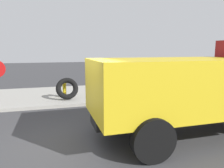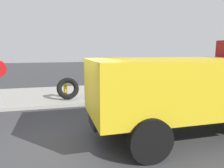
{
  "view_description": "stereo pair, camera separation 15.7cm",
  "coord_description": "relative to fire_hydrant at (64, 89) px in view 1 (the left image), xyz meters",
  "views": [
    {
      "loc": [
        -0.36,
        -5.73,
        2.67
      ],
      "look_at": [
        2.09,
        2.78,
        1.22
      ],
      "focal_mm": 33.88,
      "sensor_mm": 36.0,
      "label": 1
    },
    {
      "loc": [
        -0.21,
        -5.77,
        2.67
      ],
      "look_at": [
        2.09,
        2.78,
        1.22
      ],
      "focal_mm": 33.88,
      "sensor_mm": 36.0,
      "label": 2
    }
  ],
  "objects": [
    {
      "name": "sidewalk_curb",
      "position": [
        -0.26,
        0.95,
        -0.53
      ],
      "size": [
        36.0,
        5.0,
        0.15
      ],
      "primitive_type": "cube",
      "color": "#99968E",
      "rests_on": "ground"
    },
    {
      "name": "loose_tire",
      "position": [
        0.1,
        -0.55,
        0.11
      ],
      "size": [
        1.12,
        0.69,
        1.13
      ],
      "primitive_type": "torus",
      "rotation": [
        1.16,
        0.0,
        0.0
      ],
      "color": "black",
      "rests_on": "sidewalk_curb"
    },
    {
      "name": "fire_hydrant",
      "position": [
        0.0,
        0.0,
        0.0
      ],
      "size": [
        0.21,
        0.48,
        0.86
      ],
      "color": "yellow",
      "rests_on": "sidewalk_curb"
    },
    {
      "name": "ground_plane",
      "position": [
        -0.26,
        -5.55,
        -0.61
      ],
      "size": [
        80.0,
        80.0,
        0.0
      ],
      "primitive_type": "plane",
      "color": "#38383A"
    },
    {
      "name": "dump_truck_yellow",
      "position": [
        4.12,
        -5.77,
        1.0
      ],
      "size": [
        7.0,
        2.81,
        3.0
      ],
      "color": "gold",
      "rests_on": "ground"
    }
  ]
}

